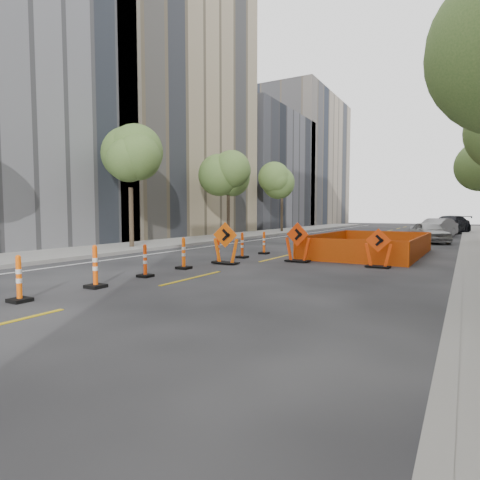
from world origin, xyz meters
The scene contains 22 objects.
ground_plane centered at (0.00, 0.00, 0.00)m, with size 140.00×140.00×0.00m, color black.
sidewalk_left centered at (-9.00, 12.00, 0.07)m, with size 4.00×90.00×0.15m, color gray.
bld_left_c centered at (-17.00, 20.80, 13.00)m, with size 12.00×18.00×26.00m, color tan.
bld_left_d centered at (-17.00, 39.20, 7.00)m, with size 12.00×16.00×14.00m, color #4C4C51.
bld_left_e centered at (-17.00, 55.60, 10.00)m, with size 12.00×20.00×20.00m, color gray.
tree_l_b centered at (-8.40, 10.00, 4.53)m, with size 2.80×2.80×5.95m.
tree_l_c centered at (-8.40, 20.00, 4.53)m, with size 2.80×2.80×5.95m.
tree_l_d centered at (-8.40, 30.00, 4.53)m, with size 2.80×2.80×5.95m.
channelizer_2 centered at (-1.44, -0.50, 0.53)m, with size 0.41×0.41×1.05m, color #FF5F0A, non-canonical shape.
channelizer_3 centered at (-1.30, 1.48, 0.57)m, with size 0.45×0.45×1.14m, color #F1520A, non-canonical shape.
channelizer_4 centered at (-1.39, 3.45, 0.51)m, with size 0.40×0.40×1.01m, color #DA3C09, non-canonical shape.
channelizer_5 centered at (-1.43, 5.43, 0.56)m, with size 0.44×0.44×1.12m, color #FF5A0A, non-canonical shape.
channelizer_6 centered at (-1.26, 7.40, 0.50)m, with size 0.40×0.40×1.01m, color #D63F09, non-canonical shape.
channelizer_7 centered at (-1.29, 9.38, 0.56)m, with size 0.44×0.44×1.12m, color #D94209, non-canonical shape.
channelizer_8 centered at (-1.20, 11.35, 0.53)m, with size 0.42×0.42×1.06m, color #FF540A, non-canonical shape.
chevron_sign_left centered at (-0.83, 7.28, 0.80)m, with size 1.07×0.64×1.60m, color #F65C0A, non-canonical shape.
chevron_sign_center centered at (1.32, 9.25, 0.79)m, with size 1.05×0.63×1.58m, color red, non-canonical shape.
chevron_sign_right centered at (4.44, 9.11, 0.71)m, with size 0.94×0.56×1.41m, color #FF420A, non-canonical shape.
safety_fence centered at (3.25, 13.55, 0.47)m, with size 4.45×7.57×0.95m, color #FF4C0D, non-canonical shape.
parked_car_near centered at (5.05, 22.91, 0.69)m, with size 1.64×4.07×1.39m, color #ADAEAF.
parked_car_mid centered at (5.06, 29.90, 0.74)m, with size 1.58×4.52×1.49m, color #A09FA4.
parked_car_far centered at (5.78, 35.64, 0.84)m, with size 2.35×5.77×1.67m, color black.
Camera 1 is at (7.14, -5.74, 1.99)m, focal length 30.00 mm.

